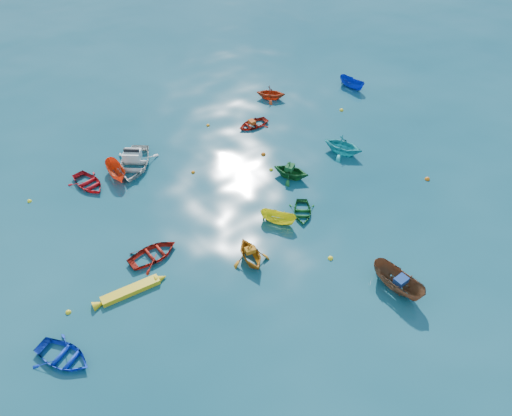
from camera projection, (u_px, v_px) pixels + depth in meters
ground at (303, 258)px, 30.26m from camera, size 160.00×160.00×0.00m
dinghy_blue_sw at (64, 359)px, 25.16m from camera, size 3.47×3.80×0.64m
sampan_brown_mid at (396, 289)px, 28.52m from camera, size 1.54×3.58×1.35m
dinghy_orange_w at (250, 260)px, 30.13m from camera, size 2.80×3.08×1.40m
sampan_yellow_mid at (278, 222)px, 32.61m from camera, size 2.14×2.53×0.94m
dinghy_green_e at (302, 213)px, 33.25m from camera, size 2.90×3.05×0.51m
dinghy_cyan_se at (342, 153)px, 38.40m from camera, size 3.68×3.88×1.60m
dinghy_red_nw at (154, 257)px, 30.36m from camera, size 3.23×2.39×0.65m
sampan_orange_n at (117, 176)px, 36.23m from camera, size 1.24×2.89×1.09m
dinghy_green_n at (291, 177)px, 36.15m from camera, size 3.30×3.42×1.38m
dinghy_red_ne at (253, 126)px, 41.23m from camera, size 2.69×1.93×0.56m
sampan_blue_far at (351, 88)px, 46.06m from camera, size 1.38×2.84×1.06m
dinghy_red_far at (89, 185)px, 35.45m from camera, size 2.70×3.39×0.63m
dinghy_orange_far at (271, 99)px, 44.55m from camera, size 3.36×3.35×1.34m
kayak_yellow at (131, 292)px, 28.33m from camera, size 4.10×0.90×0.41m
motorboat_white at (135, 167)px, 37.09m from camera, size 5.15×5.40×1.51m
tarp_blue_a at (401, 280)px, 27.86m from camera, size 0.78×0.61×0.36m
tarp_orange_a at (250, 250)px, 29.60m from camera, size 0.68×0.57×0.29m
tarp_green_b at (290, 167)px, 35.61m from camera, size 0.88×0.83×0.34m
tarp_orange_b at (252, 122)px, 40.91m from camera, size 0.45×0.59×0.28m
buoy_ye_a at (330, 259)px, 30.24m from camera, size 0.33×0.33×0.33m
buoy_or_b at (427, 179)px, 35.95m from camera, size 0.38×0.38×0.38m
buoy_ye_b at (68, 313)px, 27.28m from camera, size 0.31×0.31×0.31m
buoy_or_c at (193, 173)px, 36.56m from camera, size 0.29×0.29×0.29m
buoy_ye_c at (271, 170)px, 36.79m from camera, size 0.30×0.30×0.30m
buoy_or_d at (263, 155)px, 38.22m from camera, size 0.36×0.36×0.36m
buoy_ye_d at (30, 201)px, 34.16m from camera, size 0.30×0.30×0.30m
buoy_or_e at (208, 126)px, 41.27m from camera, size 0.30×0.30×0.30m
buoy_ye_e at (341, 110)px, 43.05m from camera, size 0.34×0.34×0.34m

